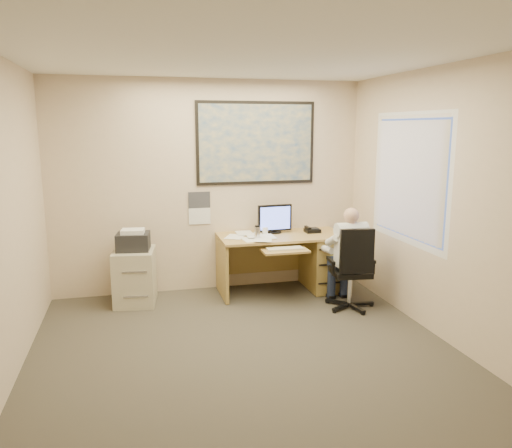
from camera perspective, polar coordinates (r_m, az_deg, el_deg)
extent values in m
cube|color=#3C372E|center=(4.69, -0.61, -15.65)|extent=(4.00, 4.50, 0.00)
cube|color=white|center=(4.23, -0.69, 19.11)|extent=(4.00, 4.50, 0.00)
cube|color=beige|center=(6.44, -5.31, 4.26)|extent=(4.00, 0.00, 2.70)
cube|color=beige|center=(2.20, 13.27, -9.37)|extent=(4.00, 0.00, 2.70)
cube|color=beige|center=(5.10, 21.80, 1.72)|extent=(0.00, 4.50, 2.70)
cube|color=tan|center=(6.37, 2.97, -1.39)|extent=(1.60, 0.75, 0.03)
cube|color=#A88A44|center=(6.65, 7.70, -4.28)|extent=(0.45, 0.70, 0.70)
cube|color=#A88A44|center=(6.29, -3.90, -5.10)|extent=(0.04, 0.70, 0.70)
cube|color=#A88A44|center=(6.76, 2.09, -3.14)|extent=(1.55, 0.03, 0.55)
cylinder|color=black|center=(6.49, 2.10, -0.93)|extent=(0.18, 0.18, 0.02)
cube|color=black|center=(6.44, 2.16, 0.71)|extent=(0.46, 0.08, 0.34)
cube|color=#5D78FF|center=(6.41, 2.23, 0.67)|extent=(0.40, 0.04, 0.29)
cube|color=tan|center=(5.94, 3.32, -3.06)|extent=(0.55, 0.30, 0.02)
cube|color=beige|center=(5.94, 3.32, -2.84)|extent=(0.43, 0.14, 0.02)
cube|color=black|center=(6.56, 6.46, -0.75)|extent=(0.19, 0.17, 0.05)
cylinder|color=silver|center=(6.11, 0.14, -1.01)|extent=(0.07, 0.07, 0.16)
cylinder|color=white|center=(6.40, 1.04, -0.76)|extent=(0.07, 0.07, 0.09)
cube|color=white|center=(6.25, -0.97, -1.39)|extent=(0.60, 0.56, 0.02)
cube|color=#1E4C93|center=(6.50, 0.02, 9.23)|extent=(1.56, 0.03, 1.06)
cube|color=white|center=(6.45, -6.48, 1.82)|extent=(0.28, 0.01, 0.42)
cube|color=#B8B094|center=(6.23, -13.66, -5.84)|extent=(0.54, 0.62, 0.66)
cube|color=black|center=(6.12, -13.85, -1.96)|extent=(0.42, 0.38, 0.21)
cube|color=white|center=(6.08, -13.90, -0.82)|extent=(0.29, 0.24, 0.05)
cylinder|color=silver|center=(6.04, 10.66, -7.25)|extent=(0.06, 0.06, 0.37)
cube|color=black|center=(5.98, 10.73, -5.41)|extent=(0.48, 0.48, 0.06)
cube|color=black|center=(5.73, 11.96, -3.03)|extent=(0.39, 0.11, 0.51)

